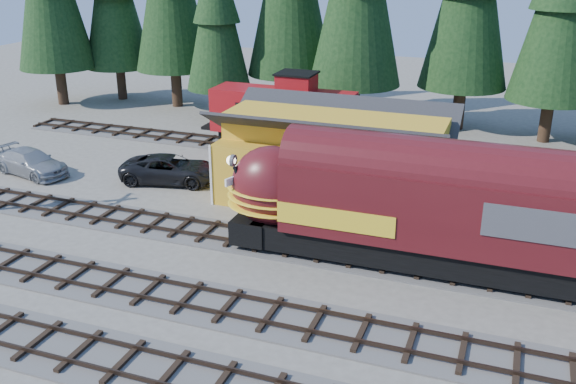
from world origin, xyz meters
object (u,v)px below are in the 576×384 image
(depot, at_px, (334,149))
(caboose, at_px, (284,115))
(pickup_truck_b, at_px, (31,162))
(pickup_truck_a, at_px, (170,169))
(locomotive, at_px, (399,210))

(depot, height_order, caboose, caboose)
(depot, relative_size, caboose, 1.32)
(caboose, xyz_separation_m, pickup_truck_b, (-13.00, -9.92, -1.74))
(depot, xyz_separation_m, pickup_truck_a, (-9.93, -0.65, -2.15))
(locomotive, height_order, caboose, caboose)
(locomotive, xyz_separation_m, caboose, (-10.59, 14.00, -0.12))
(depot, distance_m, pickup_truck_b, 19.01)
(depot, bearing_deg, pickup_truck_b, -172.64)
(pickup_truck_a, height_order, pickup_truck_b, pickup_truck_a)
(pickup_truck_a, bearing_deg, locomotive, -123.86)
(caboose, relative_size, pickup_truck_a, 1.66)
(depot, xyz_separation_m, locomotive, (4.86, -6.50, -0.32))
(locomotive, bearing_deg, caboose, 127.09)
(depot, distance_m, locomotive, 8.12)
(pickup_truck_b, bearing_deg, caboose, -39.48)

